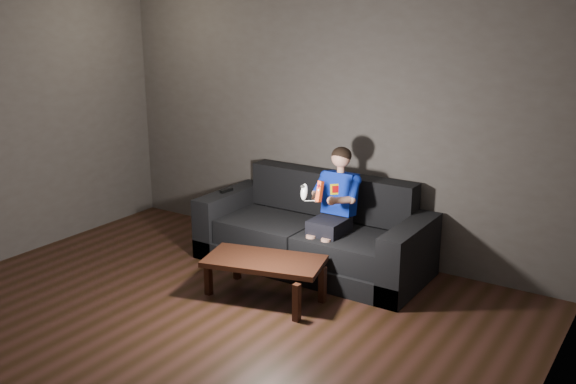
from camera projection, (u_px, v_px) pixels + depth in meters
The scene contains 9 objects.
floor at pixel (157, 348), 4.73m from camera, with size 5.00×5.00×0.00m, color black.
back_wall at pixel (327, 119), 6.37m from camera, with size 5.00×0.04×2.70m, color #3F3937.
right_wall at pixel (524, 242), 3.05m from camera, with size 0.04×5.00×2.70m, color #3F3937.
sofa at pixel (314, 238), 6.19m from camera, with size 2.22×0.96×0.86m.
child at pixel (335, 200), 5.89m from camera, with size 0.44×0.54×1.09m.
wii_remote_red at pixel (320, 191), 5.45m from camera, with size 0.06×0.08×0.18m.
nunchuk_white at pixel (304, 192), 5.55m from camera, with size 0.07×0.10×0.16m.
wii_remote_black at pixel (227, 190), 6.55m from camera, with size 0.05×0.16×0.03m.
coffee_table at pixel (264, 264), 5.46m from camera, with size 1.10×0.74×0.36m.
Camera 1 is at (3.12, -3.01, 2.43)m, focal length 40.00 mm.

